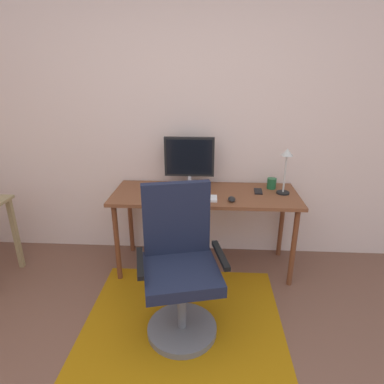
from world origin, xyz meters
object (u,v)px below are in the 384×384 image
at_px(keyboard, 191,198).
at_px(cell_phone, 258,191).
at_px(monitor, 189,159).
at_px(desk, 205,201).
at_px(computer_mouse, 232,199).
at_px(coffee_cup, 272,183).
at_px(office_chair, 180,272).
at_px(desk_lamp, 286,163).

bearing_deg(keyboard, cell_phone, 19.43).
bearing_deg(monitor, desk, -47.24).
xyz_separation_m(monitor, computer_mouse, (0.37, -0.33, -0.24)).
bearing_deg(computer_mouse, coffee_cup, 40.84).
distance_m(keyboard, office_chair, 0.69).
bearing_deg(keyboard, coffee_cup, 23.07).
distance_m(computer_mouse, cell_phone, 0.34).
bearing_deg(office_chair, monitor, 76.47).
xyz_separation_m(coffee_cup, desk_lamp, (0.08, -0.13, 0.22)).
relative_size(keyboard, cell_phone, 3.07).
bearing_deg(office_chair, cell_phone, 40.00).
bearing_deg(monitor, keyboard, -83.41).
distance_m(monitor, office_chair, 1.09).
bearing_deg(office_chair, keyboard, 73.14).
bearing_deg(computer_mouse, keyboard, 175.94).
xyz_separation_m(desk, keyboard, (-0.11, -0.15, 0.08)).
height_order(monitor, keyboard, monitor).
height_order(desk, monitor, monitor).
xyz_separation_m(desk, coffee_cup, (0.60, 0.15, 0.12)).
xyz_separation_m(desk, cell_phone, (0.47, 0.05, 0.08)).
xyz_separation_m(keyboard, coffee_cup, (0.71, 0.30, 0.04)).
relative_size(cell_phone, office_chair, 0.13).
bearing_deg(desk, desk_lamp, 2.29).
bearing_deg(monitor, computer_mouse, -42.18).
height_order(keyboard, desk_lamp, desk_lamp).
bearing_deg(keyboard, office_chair, -93.46).
relative_size(desk, keyboard, 3.76).
xyz_separation_m(coffee_cup, cell_phone, (-0.13, -0.10, -0.04)).
height_order(keyboard, coffee_cup, coffee_cup).
bearing_deg(desk, keyboard, -126.75).
bearing_deg(coffee_cup, cell_phone, -143.12).
relative_size(keyboard, computer_mouse, 4.13).
xyz_separation_m(coffee_cup, office_chair, (-0.75, -0.93, -0.33)).
xyz_separation_m(computer_mouse, cell_phone, (0.25, 0.23, -0.01)).
bearing_deg(computer_mouse, desk_lamp, 23.79).
xyz_separation_m(computer_mouse, coffee_cup, (0.38, 0.33, 0.03)).
bearing_deg(office_chair, coffee_cup, 37.77).
bearing_deg(office_chair, computer_mouse, 45.02).
relative_size(computer_mouse, office_chair, 0.10).
height_order(coffee_cup, desk_lamp, desk_lamp).
relative_size(monitor, desk_lamp, 1.15).
bearing_deg(desk, office_chair, -100.94).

